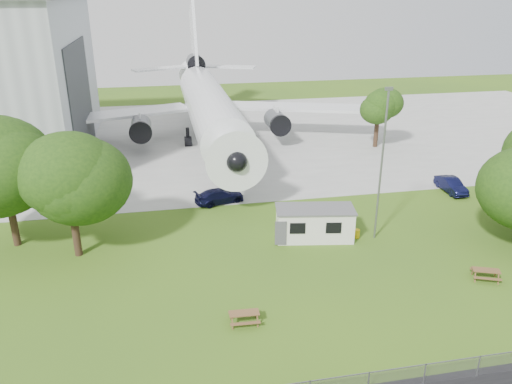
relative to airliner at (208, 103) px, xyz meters
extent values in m
plane|color=#4F781A|center=(2.00, -35.86, -5.27)|extent=(160.00, 160.00, 0.00)
cube|color=#B7B7B2|center=(2.00, 2.14, -5.25)|extent=(120.00, 46.00, 0.03)
cube|color=#2D3033|center=(-14.93, -2.86, 1.48)|extent=(0.16, 16.00, 12.96)
cylinder|color=white|center=(0.00, -1.86, -0.17)|extent=(5.40, 34.00, 5.40)
cone|color=white|center=(0.00, -20.86, -0.17)|extent=(5.40, 5.50, 5.40)
cone|color=white|center=(0.00, 19.14, 0.63)|extent=(4.86, 9.00, 4.86)
cube|color=white|center=(-12.50, 1.34, -1.37)|extent=(21.36, 10.77, 0.36)
cube|color=white|center=(12.50, 1.34, -1.37)|extent=(21.36, 10.77, 0.36)
cube|color=white|center=(0.00, 19.14, 6.33)|extent=(0.46, 9.96, 12.17)
cylinder|color=#515459|center=(-8.50, -2.36, -2.27)|extent=(2.50, 4.20, 2.50)
cylinder|color=#515459|center=(8.50, -2.36, -2.27)|extent=(2.50, 4.20, 2.50)
cylinder|color=#515459|center=(0.00, 18.14, 2.63)|extent=(2.60, 4.50, 2.60)
cylinder|color=black|center=(0.00, -17.36, -4.07)|extent=(0.36, 0.36, 2.40)
cylinder|color=black|center=(-2.80, -0.86, -4.07)|extent=(0.44, 0.44, 2.40)
cylinder|color=black|center=(2.80, -0.86, -4.07)|extent=(0.44, 0.44, 2.40)
cube|color=silver|center=(5.39, -28.76, -4.02)|extent=(6.33, 3.46, 2.50)
cube|color=#59595B|center=(5.39, -28.76, -2.71)|extent=(6.56, 3.69, 0.12)
cylinder|color=gold|center=(8.79, -29.36, -4.92)|extent=(0.50, 0.50, 0.70)
cylinder|color=slate|center=(10.20, -29.66, 0.73)|extent=(0.16, 0.16, 12.00)
cylinder|color=#382619|center=(-17.82, -25.38, -3.49)|extent=(0.56, 0.56, 3.55)
sphere|color=#325814|center=(-17.82, -25.38, 0.85)|extent=(9.09, 9.09, 9.09)
cylinder|color=#382619|center=(-12.88, -28.01, -3.60)|extent=(0.56, 0.56, 3.34)
sphere|color=#325814|center=(-12.88, -28.01, 0.48)|extent=(7.66, 7.66, 7.66)
cylinder|color=#382619|center=(20.62, -5.90, -3.79)|extent=(0.56, 0.56, 2.97)
sphere|color=#325814|center=(20.62, -5.90, -0.16)|extent=(5.25, 5.25, 5.25)
imported|color=black|center=(21.65, -21.81, -4.57)|extent=(1.53, 4.28, 1.40)
imported|color=black|center=(-1.18, -20.15, -4.59)|extent=(5.01, 3.11, 1.35)
camera|label=1|loc=(-6.12, -63.13, 13.27)|focal=35.00mm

